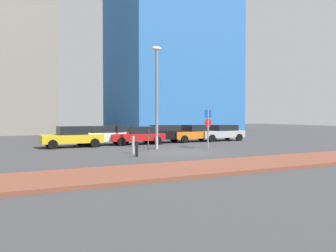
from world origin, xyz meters
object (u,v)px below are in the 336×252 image
(parked_car_white, at_px, (103,135))
(parking_meter, at_px, (148,137))
(parked_car_orange, at_px, (194,133))
(traffic_bollard_far, at_px, (157,143))
(street_lamp, at_px, (157,89))
(parked_car_yellow, at_px, (72,137))
(parking_sign_post, at_px, (208,124))
(parked_car_black, at_px, (165,133))
(traffic_bollard_mid, at_px, (133,145))
(traffic_bollard_near, at_px, (137,149))
(parked_car_silver, at_px, (221,132))
(parked_car_red, at_px, (138,135))

(parked_car_white, xyz_separation_m, parking_meter, (1.43, -5.47, 0.11))
(parked_car_orange, height_order, traffic_bollard_far, parked_car_orange)
(parked_car_white, height_order, street_lamp, street_lamp)
(traffic_bollard_far, bearing_deg, parked_car_orange, 40.00)
(parked_car_yellow, distance_m, parking_sign_post, 9.74)
(parked_car_black, distance_m, parked_car_orange, 2.78)
(parked_car_yellow, bearing_deg, parked_car_orange, 4.18)
(parked_car_orange, height_order, traffic_bollard_mid, parked_car_orange)
(parking_meter, relative_size, traffic_bollard_near, 1.62)
(parked_car_yellow, distance_m, traffic_bollard_far, 6.32)
(parked_car_yellow, bearing_deg, parking_meter, -50.80)
(parked_car_black, height_order, traffic_bollard_mid, parked_car_black)
(parked_car_silver, bearing_deg, traffic_bollard_near, -144.54)
(parked_car_orange, distance_m, parking_sign_post, 6.46)
(parked_car_black, xyz_separation_m, traffic_bollard_mid, (-5.31, -6.60, -0.26))
(parked_car_orange, xyz_separation_m, traffic_bollard_far, (-5.75, -4.83, -0.32))
(parked_car_orange, relative_size, traffic_bollard_far, 5.21)
(parked_car_orange, height_order, parking_meter, parked_car_orange)
(parking_meter, bearing_deg, parked_car_red, 76.37)
(parking_sign_post, xyz_separation_m, traffic_bollard_near, (-6.07, -2.24, -1.27))
(street_lamp, distance_m, traffic_bollard_far, 3.72)
(parked_car_yellow, relative_size, parked_car_red, 0.98)
(parking_sign_post, bearing_deg, parked_car_yellow, 147.86)
(parked_car_silver, bearing_deg, parked_car_orange, 176.36)
(parked_car_red, height_order, traffic_bollard_near, parked_car_red)
(parked_car_silver, relative_size, parking_meter, 3.09)
(traffic_bollard_far, bearing_deg, parked_car_white, 116.50)
(parked_car_black, relative_size, traffic_bollard_mid, 3.96)
(traffic_bollard_near, bearing_deg, street_lamp, 52.46)
(parked_car_orange, relative_size, parking_sign_post, 1.66)
(parked_car_red, bearing_deg, traffic_bollard_near, -111.47)
(parked_car_white, distance_m, parking_meter, 5.65)
(parked_car_silver, distance_m, parking_sign_post, 7.78)
(parked_car_orange, xyz_separation_m, traffic_bollard_near, (-8.45, -8.17, -0.32))
(parking_sign_post, xyz_separation_m, street_lamp, (-3.15, 1.56, 2.42))
(parked_car_white, xyz_separation_m, traffic_bollard_mid, (0.01, -6.52, -0.26))
(parked_car_black, distance_m, parking_meter, 6.78)
(traffic_bollard_near, bearing_deg, parked_car_yellow, 106.12)
(parked_car_black, relative_size, traffic_bollard_near, 4.84)
(traffic_bollard_far, bearing_deg, parked_car_silver, 28.62)
(parking_sign_post, distance_m, traffic_bollard_mid, 5.87)
(parked_car_yellow, distance_m, parking_meter, 6.19)
(parked_car_black, xyz_separation_m, traffic_bollard_near, (-5.67, -8.15, -0.36))
(traffic_bollard_near, bearing_deg, traffic_bollard_mid, 77.04)
(parked_car_black, height_order, parking_meter, parked_car_black)
(traffic_bollard_mid, bearing_deg, parked_car_white, 90.10)
(parked_car_black, relative_size, parking_meter, 2.99)
(parked_car_yellow, xyz_separation_m, traffic_bollard_mid, (2.50, -5.84, -0.25))
(parking_sign_post, xyz_separation_m, parking_meter, (-4.30, 0.36, -0.80))
(parking_meter, distance_m, traffic_bollard_far, 1.28)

